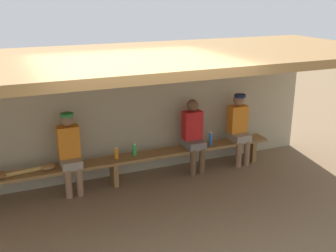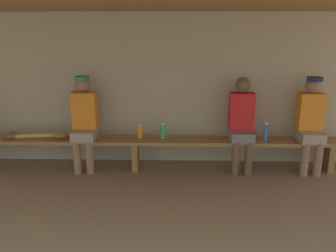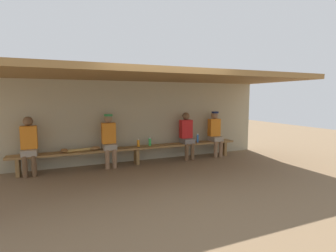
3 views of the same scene
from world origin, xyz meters
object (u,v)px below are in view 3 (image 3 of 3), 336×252
object	(u,v)px
baseball_glove_dark_brown	(95,148)
player_in_blue	(29,143)
bench	(136,150)
water_bottle_clear	(150,142)
player_rightmost	(109,138)
water_bottle_blue	(198,138)
player_middle	(215,131)
baseball_glove_worn	(65,151)
baseball_bat	(81,150)
player_in_red	(187,134)
water_bottle_green	(138,143)

from	to	relation	value
baseball_glove_dark_brown	player_in_blue	bearing A→B (deg)	168.02
bench	water_bottle_clear	distance (m)	0.43
player_rightmost	water_bottle_blue	size ratio (longest dim) A/B	5.21
player_in_blue	baseball_glove_dark_brown	size ratio (longest dim) A/B	5.56
player_middle	baseball_glove_worn	xyz separation A→B (m)	(-4.22, -0.01, -0.24)
player_rightmost	player_middle	size ratio (longest dim) A/B	1.00
bench	baseball_bat	xyz separation A→B (m)	(-1.40, -0.00, 0.11)
player_rightmost	baseball_bat	xyz separation A→B (m)	(-0.69, -0.00, -0.25)
water_bottle_blue	baseball_bat	size ratio (longest dim) A/B	0.34
player_middle	baseball_glove_worn	distance (m)	4.23
water_bottle_clear	baseball_bat	xyz separation A→B (m)	(-1.79, -0.05, -0.07)
player_in_blue	baseball_bat	world-z (taller)	player_in_blue
player_in_red	player_middle	bearing A→B (deg)	0.03
player_in_red	water_bottle_green	distance (m)	1.44
baseball_glove_dark_brown	water_bottle_blue	bearing A→B (deg)	-13.05
baseball_glove_worn	baseball_bat	distance (m)	0.37
player_in_red	player_middle	world-z (taller)	player_middle
baseball_glove_dark_brown	baseball_bat	world-z (taller)	baseball_glove_dark_brown
player_middle	water_bottle_clear	distance (m)	2.07
water_bottle_blue	baseball_glove_worn	distance (m)	3.60
bench	baseball_glove_dark_brown	xyz separation A→B (m)	(-1.06, 0.01, 0.12)
baseball_glove_worn	baseball_bat	xyz separation A→B (m)	(0.37, 0.01, -0.01)
player_in_blue	water_bottle_clear	size ratio (longest dim) A/B	6.14
player_rightmost	water_bottle_green	xyz separation A→B (m)	(0.78, 0.04, -0.19)
water_bottle_blue	water_bottle_clear	size ratio (longest dim) A/B	1.19
baseball_bat	water_bottle_blue	bearing A→B (deg)	-8.83
baseball_bat	baseball_glove_worn	bearing A→B (deg)	173.26
player_in_red	baseball_glove_worn	size ratio (longest dim) A/B	5.56
player_rightmost	player_middle	distance (m)	3.16
water_bottle_clear	bench	bearing A→B (deg)	-172.83
water_bottle_green	water_bottle_blue	size ratio (longest dim) A/B	0.79
water_bottle_blue	baseball_glove_worn	xyz separation A→B (m)	(-3.60, 0.03, -0.08)
player_rightmost	water_bottle_green	distance (m)	0.80
bench	baseball_glove_worn	distance (m)	1.77
player_rightmost	baseball_glove_dark_brown	xyz separation A→B (m)	(-0.35, 0.00, -0.24)
player_in_red	water_bottle_clear	size ratio (longest dim) A/B	6.14
player_in_red	water_bottle_blue	distance (m)	0.37
baseball_glove_dark_brown	player_in_red	bearing A→B (deg)	-12.27
baseball_glove_worn	water_bottle_blue	bearing A→B (deg)	73.12
bench	baseball_glove_dark_brown	world-z (taller)	baseball_glove_dark_brown
player_in_blue	player_middle	bearing A→B (deg)	0.01
bench	player_middle	size ratio (longest dim) A/B	4.46
water_bottle_blue	baseball_bat	distance (m)	3.23
player_rightmost	water_bottle_clear	size ratio (longest dim) A/B	6.18
player_in_blue	water_bottle_blue	distance (m)	4.34
baseball_bat	player_in_blue	bearing A→B (deg)	171.67
water_bottle_green	water_bottle_blue	bearing A→B (deg)	-2.50
player_rightmost	water_bottle_green	bearing A→B (deg)	2.69
player_rightmost	baseball_glove_worn	xyz separation A→B (m)	(-1.06, -0.01, -0.24)
player_middle	water_bottle_blue	distance (m)	0.64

